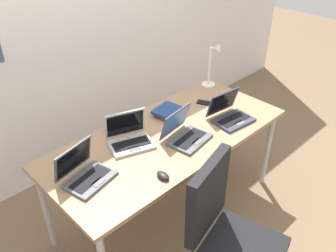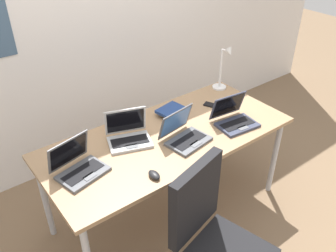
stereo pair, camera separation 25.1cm
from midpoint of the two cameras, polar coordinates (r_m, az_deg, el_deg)
name	(u,v)px [view 2 (the right image)]	position (r m, az deg, el deg)	size (l,w,h in m)	color
ground_plane	(168,210)	(3.04, 2.43, -13.12)	(12.00, 12.00, 0.00)	#7A6047
wall_back	(87,19)	(3.15, -10.35, 16.18)	(6.00, 0.13, 2.60)	silver
desk	(168,142)	(2.59, 2.78, -2.63)	(1.80, 0.80, 0.74)	#9E7A56
desk_lamp	(224,68)	(3.12, 11.09, 8.85)	(0.12, 0.18, 0.40)	white
laptop_near_lamp	(234,119)	(2.72, 13.02, 1.04)	(0.31, 0.29, 0.21)	#33384C
laptop_front_right	(129,136)	(2.48, -3.37, -1.61)	(0.35, 0.31, 0.22)	#B7BABC
laptop_back_right	(185,135)	(2.49, 5.51, -1.52)	(0.33, 0.30, 0.21)	#515459
laptop_mid_desk	(79,166)	(2.25, -10.83, -6.41)	(0.34, 0.30, 0.21)	#515459
computer_mouse	(154,175)	(2.19, 1.10, -7.84)	(0.06, 0.10, 0.03)	black
cell_phone	(212,105)	(2.94, 9.44, 3.16)	(0.06, 0.14, 0.01)	black
pill_bottle	(111,123)	(2.63, -6.33, 0.45)	(0.04, 0.04, 0.08)	gold
book_stack	(172,112)	(2.78, 3.15, 2.22)	(0.23, 0.19, 0.05)	brown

